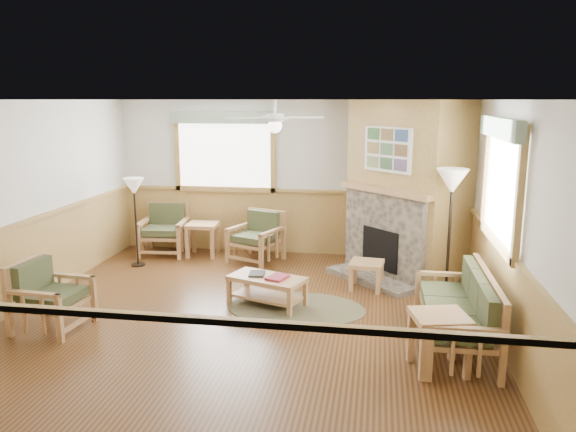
# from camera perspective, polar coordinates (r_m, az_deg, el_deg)

# --- Properties ---
(floor) EXTENTS (6.00, 6.00, 0.01)m
(floor) POSITION_cam_1_polar(r_m,az_deg,el_deg) (7.36, -4.01, -9.84)
(floor) COLOR #4F2F16
(floor) RESTS_ON ground
(ceiling) EXTENTS (6.00, 6.00, 0.01)m
(ceiling) POSITION_cam_1_polar(r_m,az_deg,el_deg) (6.85, -4.33, 11.71)
(ceiling) COLOR white
(ceiling) RESTS_ON floor
(wall_back) EXTENTS (6.00, 0.02, 2.70)m
(wall_back) POSITION_cam_1_polar(r_m,az_deg,el_deg) (9.88, -0.16, 3.90)
(wall_back) COLOR silver
(wall_back) RESTS_ON floor
(wall_front) EXTENTS (6.00, 0.02, 2.70)m
(wall_front) POSITION_cam_1_polar(r_m,az_deg,el_deg) (4.21, -13.65, -7.30)
(wall_front) COLOR silver
(wall_front) RESTS_ON floor
(wall_left) EXTENTS (0.02, 6.00, 2.70)m
(wall_left) POSITION_cam_1_polar(r_m,az_deg,el_deg) (8.20, -25.02, 1.16)
(wall_left) COLOR silver
(wall_left) RESTS_ON floor
(wall_right) EXTENTS (0.02, 6.00, 2.70)m
(wall_right) POSITION_cam_1_polar(r_m,az_deg,el_deg) (6.94, 20.71, -0.25)
(wall_right) COLOR silver
(wall_right) RESTS_ON floor
(wainscot) EXTENTS (6.00, 6.00, 1.10)m
(wainscot) POSITION_cam_1_polar(r_m,az_deg,el_deg) (7.18, -4.07, -5.72)
(wainscot) COLOR #A48143
(wainscot) RESTS_ON floor
(fireplace) EXTENTS (3.11, 3.11, 2.70)m
(fireplace) POSITION_cam_1_polar(r_m,az_deg,el_deg) (8.83, 12.08, 2.69)
(fireplace) COLOR #A48143
(fireplace) RESTS_ON floor
(window_back) EXTENTS (1.90, 0.16, 1.50)m
(window_back) POSITION_cam_1_polar(r_m,az_deg,el_deg) (9.99, -6.55, 10.70)
(window_back) COLOR white
(window_back) RESTS_ON wall_back
(window_right) EXTENTS (0.16, 1.90, 1.50)m
(window_right) POSITION_cam_1_polar(r_m,az_deg,el_deg) (6.61, 21.45, 9.47)
(window_right) COLOR white
(window_right) RESTS_ON wall_right
(ceiling_fan) EXTENTS (1.59, 1.59, 0.36)m
(ceiling_fan) POSITION_cam_1_polar(r_m,az_deg,el_deg) (7.08, -1.34, 11.41)
(ceiling_fan) COLOR white
(ceiling_fan) RESTS_ON ceiling
(sofa) EXTENTS (1.82, 0.75, 0.83)m
(sofa) POSITION_cam_1_polar(r_m,az_deg,el_deg) (6.56, 16.58, -9.14)
(sofa) COLOR #AD7F50
(sofa) RESTS_ON floor
(armchair_back_left) EXTENTS (0.85, 0.85, 0.87)m
(armchair_back_left) POSITION_cam_1_polar(r_m,az_deg,el_deg) (10.19, -12.50, -1.37)
(armchair_back_left) COLOR #AD7F50
(armchair_back_left) RESTS_ON floor
(armchair_back_right) EXTENTS (0.98, 0.98, 0.84)m
(armchair_back_right) POSITION_cam_1_polar(r_m,az_deg,el_deg) (9.51, -3.30, -2.15)
(armchair_back_right) COLOR #AD7F50
(armchair_back_right) RESTS_ON floor
(armchair_left) EXTENTS (0.80, 0.80, 0.83)m
(armchair_left) POSITION_cam_1_polar(r_m,az_deg,el_deg) (7.31, -22.87, -7.45)
(armchair_left) COLOR #AD7F50
(armchair_left) RESTS_ON floor
(coffee_table) EXTENTS (1.11, 0.82, 0.40)m
(coffee_table) POSITION_cam_1_polar(r_m,az_deg,el_deg) (7.54, -2.14, -7.63)
(coffee_table) COLOR #AD7F50
(coffee_table) RESTS_ON floor
(end_table_chairs) EXTENTS (0.55, 0.53, 0.59)m
(end_table_chairs) POSITION_cam_1_polar(r_m,az_deg,el_deg) (9.95, -8.64, -2.38)
(end_table_chairs) COLOR #AD7F50
(end_table_chairs) RESTS_ON floor
(end_table_sofa) EXTENTS (0.64, 0.62, 0.60)m
(end_table_sofa) POSITION_cam_1_polar(r_m,az_deg,el_deg) (6.00, 15.05, -12.27)
(end_table_sofa) COLOR #AD7F50
(end_table_sofa) RESTS_ON floor
(footstool) EXTENTS (0.52, 0.52, 0.41)m
(footstool) POSITION_cam_1_polar(r_m,az_deg,el_deg) (8.25, 7.97, -5.99)
(footstool) COLOR #AD7F50
(footstool) RESTS_ON floor
(braided_rug) EXTENTS (2.33, 2.33, 0.01)m
(braided_rug) POSITION_cam_1_polar(r_m,az_deg,el_deg) (7.49, 0.84, -9.34)
(braided_rug) COLOR #4D482F
(braided_rug) RESTS_ON floor
(floor_lamp_left) EXTENTS (0.39, 0.39, 1.47)m
(floor_lamp_left) POSITION_cam_1_polar(r_m,az_deg,el_deg) (9.50, -15.21, -0.61)
(floor_lamp_left) COLOR black
(floor_lamp_left) RESTS_ON floor
(floor_lamp_right) EXTENTS (0.49, 0.49, 1.83)m
(floor_lamp_right) POSITION_cam_1_polar(r_m,az_deg,el_deg) (7.76, 16.05, -2.02)
(floor_lamp_right) COLOR black
(floor_lamp_right) RESTS_ON floor
(book_red) EXTENTS (0.31, 0.36, 0.03)m
(book_red) POSITION_cam_1_polar(r_m,az_deg,el_deg) (7.39, -1.09, -6.14)
(book_red) COLOR maroon
(book_red) RESTS_ON coffee_table
(book_dark) EXTENTS (0.22, 0.29, 0.03)m
(book_dark) POSITION_cam_1_polar(r_m,az_deg,el_deg) (7.56, -3.17, -5.78)
(book_dark) COLOR black
(book_dark) RESTS_ON coffee_table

